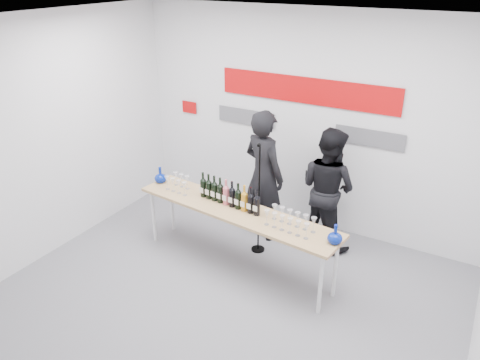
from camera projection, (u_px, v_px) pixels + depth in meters
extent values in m
plane|color=slate|center=(230.00, 293.00, 5.41)|extent=(5.00, 5.00, 0.00)
cube|color=silver|center=(305.00, 123.00, 6.35)|extent=(5.00, 0.04, 3.00)
cube|color=#B00709|center=(306.00, 90.00, 6.14)|extent=(2.50, 0.02, 0.35)
cube|color=#59595E|center=(246.00, 117.00, 6.76)|extent=(0.90, 0.02, 0.22)
cube|color=#59595E|center=(369.00, 138.00, 5.94)|extent=(0.90, 0.02, 0.22)
cube|color=#B00709|center=(189.00, 107.00, 7.21)|extent=(0.25, 0.02, 0.18)
cube|color=tan|center=(236.00, 211.00, 5.58)|extent=(2.72, 0.83, 0.04)
cylinder|color=silver|center=(154.00, 216.00, 6.28)|extent=(0.04, 0.04, 0.77)
cylinder|color=silver|center=(321.00, 284.00, 4.95)|extent=(0.04, 0.04, 0.77)
cylinder|color=silver|center=(172.00, 206.00, 6.54)|extent=(0.04, 0.04, 0.77)
cylinder|color=silver|center=(335.00, 268.00, 5.21)|extent=(0.04, 0.04, 0.77)
imported|color=black|center=(264.00, 175.00, 6.24)|extent=(0.76, 0.62, 1.80)
imported|color=black|center=(328.00, 188.00, 6.05)|extent=(0.96, 0.86, 1.64)
cylinder|color=black|center=(258.00, 249.00, 6.22)|extent=(0.18, 0.18, 0.02)
cylinder|color=black|center=(259.00, 201.00, 5.92)|extent=(0.02, 0.02, 1.48)
sphere|color=black|center=(259.00, 145.00, 5.57)|extent=(0.05, 0.05, 0.05)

